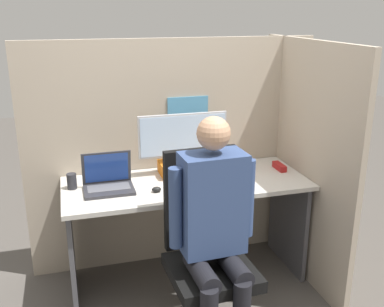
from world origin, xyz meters
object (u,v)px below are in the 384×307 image
paper_box (183,168)px  carrot_toy (181,190)px  person (215,224)px  laptop (108,183)px  office_chair (207,245)px  pen_cup (72,181)px  coffee_mug (240,164)px  stapler (279,167)px  monitor (183,137)px

paper_box → carrot_toy: paper_box is taller
carrot_toy → person: 0.52m
laptop → carrot_toy: (0.43, -0.19, -0.02)m
person → carrot_toy: bearing=95.8°
paper_box → carrot_toy: size_ratio=2.40×
paper_box → office_chair: 0.73m
office_chair → pen_cup: 0.98m
office_chair → person: (-0.01, -0.16, 0.22)m
office_chair → coffee_mug: bearing=54.6°
person → coffee_mug: size_ratio=13.58×
paper_box → stapler: 0.70m
pen_cup → carrot_toy: bearing=-22.2°
monitor → laptop: (-0.54, -0.15, -0.22)m
coffee_mug → carrot_toy: bearing=-150.9°
laptop → pen_cup: (-0.22, 0.08, 0.00)m
carrot_toy → stapler: bearing=16.4°
stapler → coffee_mug: 0.29m
person → office_chair: bearing=87.4°
laptop → office_chair: office_chair is taller
monitor → office_chair: (-0.05, -0.69, -0.45)m
carrot_toy → office_chair: size_ratio=0.12×
monitor → carrot_toy: monitor is taller
monitor → stapler: (0.69, -0.10, -0.25)m
monitor → pen_cup: 0.79m
paper_box → stapler: size_ratio=2.26×
stapler → coffee_mug: bearing=169.3°
paper_box → pen_cup: size_ratio=3.22×
carrot_toy → coffee_mug: (0.51, 0.29, 0.02)m
laptop → carrot_toy: 0.47m
coffee_mug → laptop: bearing=-173.9°
paper_box → stapler: bearing=-8.4°
stapler → pen_cup: 1.45m
stapler → carrot_toy: bearing=-163.6°
carrot_toy → pen_cup: pen_cup is taller
paper_box → pen_cup: pen_cup is taller
office_chair → pen_cup: (-0.72, 0.62, 0.24)m
monitor → laptop: 0.60m
paper_box → person: size_ratio=0.24×
monitor → pen_cup: (-0.76, -0.07, -0.22)m
stapler → pen_cup: (-1.45, 0.03, 0.03)m
office_chair → person: size_ratio=0.82×
stapler → office_chair: bearing=-141.5°
monitor → laptop: bearing=-164.0°
stapler → office_chair: office_chair is taller
paper_box → office_chair: (-0.05, -0.69, -0.23)m
paper_box → person: bearing=-93.6°
monitor → paper_box: bearing=-90.0°
paper_box → laptop: bearing=-164.3°
monitor → office_chair: monitor is taller
laptop → coffee_mug: (0.95, 0.10, 0.00)m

